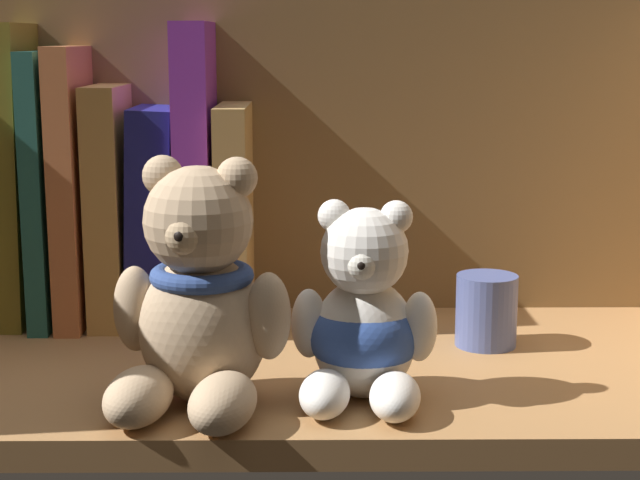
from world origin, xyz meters
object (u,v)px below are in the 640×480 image
Objects in this scene: book_5 at (76,186)px; book_8 at (198,175)px; book_3 at (18,175)px; book_4 at (48,188)px; book_7 at (155,215)px; teddy_bear_larger at (198,302)px; book_6 at (112,205)px; book_9 at (236,213)px; pillar_candle at (486,310)px; teddy_bear_smaller at (364,323)px.

book_5 is 10.01cm from book_8.
book_3 is 4.75cm from book_5.
book_7 is at bearing 0.00° from book_4.
book_8 is at bearing 95.98° from teddy_bear_larger.
book_6 is 0.80× the size of book_8.
book_7 is at bearing 180.00° from book_9.
book_6 is (7.51, -0.00, -2.43)cm from book_3.
book_9 is at bearing 158.58° from pillar_candle.
teddy_bear_larger is 10.66cm from teddy_bear_smaller.
book_8 reaches higher than book_9.
book_4 is 8.97cm from book_7.
book_9 is 20.51cm from teddy_bear_larger.
teddy_bear_smaller is (22.56, -19.30, -6.11)cm from book_5.
teddy_bear_smaller is at bearing -50.05° from book_7.
book_8 reaches higher than pillar_candle.
book_6 is 1.10× the size of book_7.
book_3 is 1.08× the size of book_5.
book_6 is at bearing 165.55° from pillar_candle.
book_4 is 2.30cm from book_5.
pillar_candle is (20.43, 12.73, -4.06)cm from teddy_bear_larger.
book_3 is at bearing -180.00° from book_7.
book_5 reaches higher than book_9.
book_6 is 27.97cm from teddy_bear_smaller.
book_9 is at bearing 0.00° from book_4.
book_8 is (14.62, 0.00, 0.04)cm from book_3.
book_8 is 1.53× the size of teddy_bear_larger.
book_3 is at bearing 168.38° from pillar_candle.
book_4 is 15.46cm from book_9.
book_5 is (2.29, 0.00, 0.19)cm from book_4.
pillar_candle is (26.12, -7.65, -6.08)cm from book_7.
book_9 is (15.32, 0.00, -2.09)cm from book_4.
teddy_bear_smaller is (19.72, -19.30, -4.58)cm from book_6.
book_4 is at bearing 180.00° from book_9.
pillar_candle is (37.18, -7.65, -9.39)cm from book_3.
book_7 is 6.63cm from book_9.
book_7 is at bearing 0.00° from book_3.
teddy_bear_larger reaches higher than teddy_bear_smaller.
book_4 reaches higher than book_7.
book_9 is (13.03, -0.00, -2.28)cm from book_5.
teddy_bear_larger is at bearing -50.56° from book_3.
book_4 is at bearing 180.00° from book_8.
book_7 reaches higher than teddy_bear_smaller.
book_5 is 1.72× the size of teddy_bear_smaller.
book_6 reaches higher than book_7.
book_5 is 1.41× the size of teddy_bear_larger.
book_9 is 3.26× the size of pillar_candle.
book_5 is at bearing 120.70° from teddy_bear_larger.
book_5 is 34.47cm from pillar_candle.
book_3 reaches higher than teddy_bear_smaller.
book_8 is (3.56, -0.00, 3.35)cm from book_7.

